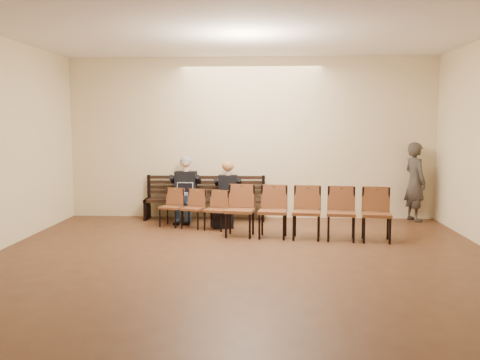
% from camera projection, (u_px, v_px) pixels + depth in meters
% --- Properties ---
extents(ground, '(10.00, 10.00, 0.00)m').
position_uv_depth(ground, '(237.00, 284.00, 6.89)').
color(ground, '#54331C').
rests_on(ground, ground).
extents(room_walls, '(8.02, 10.01, 3.51)m').
position_uv_depth(room_walls, '(241.00, 90.00, 7.41)').
color(room_walls, beige).
rests_on(room_walls, ground).
extents(bench, '(2.60, 0.90, 0.45)m').
position_uv_depth(bench, '(205.00, 209.00, 11.54)').
color(bench, black).
rests_on(bench, ground).
extents(seated_man, '(0.57, 0.79, 1.37)m').
position_uv_depth(seated_man, '(185.00, 189.00, 11.39)').
color(seated_man, black).
rests_on(seated_man, ground).
extents(seated_woman, '(0.50, 0.69, 1.15)m').
position_uv_depth(seated_woman, '(228.00, 194.00, 11.36)').
color(seated_woman, black).
rests_on(seated_woman, ground).
extents(laptop, '(0.38, 0.32, 0.25)m').
position_uv_depth(laptop, '(184.00, 195.00, 11.20)').
color(laptop, silver).
rests_on(laptop, bench).
extents(water_bottle, '(0.08, 0.08, 0.24)m').
position_uv_depth(water_bottle, '(232.00, 196.00, 11.07)').
color(water_bottle, silver).
rests_on(water_bottle, bench).
extents(bag, '(0.45, 0.35, 0.30)m').
position_uv_depth(bag, '(223.00, 220.00, 10.65)').
color(bag, black).
rests_on(bag, ground).
extents(passerby, '(0.66, 0.82, 1.93)m').
position_uv_depth(passerby, '(415.00, 176.00, 11.32)').
color(passerby, '#36322C').
rests_on(passerby, ground).
extents(chair_row_front, '(1.46, 0.84, 0.78)m').
position_uv_depth(chair_row_front, '(193.00, 209.00, 10.59)').
color(chair_row_front, brown).
rests_on(chair_row_front, ground).
extents(chair_row_back, '(2.98, 0.86, 0.96)m').
position_uv_depth(chair_row_back, '(307.00, 213.00, 9.58)').
color(chair_row_back, brown).
rests_on(chair_row_back, ground).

